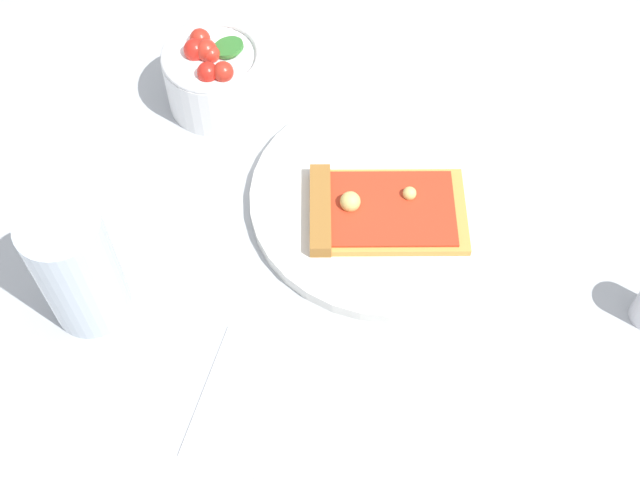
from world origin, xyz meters
name	(u,v)px	position (x,y,z in m)	size (l,w,h in m)	color
ground_plane	(349,219)	(0.00, 0.00, 0.00)	(2.40, 2.40, 0.00)	#B2B7BC
plate	(386,199)	(0.03, -0.03, 0.01)	(0.27, 0.27, 0.01)	white
pizza_slice_main	(376,210)	(0.01, -0.02, 0.02)	(0.15, 0.18, 0.03)	gold
salad_bowl	(215,75)	(0.09, 0.19, 0.04)	(0.11, 0.11, 0.08)	white
soda_glass	(78,271)	(-0.18, 0.18, 0.06)	(0.07, 0.07, 0.13)	silver
paper_napkin	(267,405)	(-0.21, -0.01, 0.00)	(0.12, 0.11, 0.00)	white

